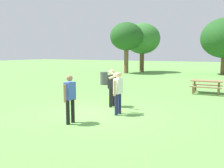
{
  "coord_description": "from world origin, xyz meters",
  "views": [
    {
      "loc": [
        4.75,
        -7.95,
        2.35
      ],
      "look_at": [
        -0.11,
        1.27,
        1.0
      ],
      "focal_mm": 38.49,
      "sensor_mm": 36.0,
      "label": 1
    }
  ],
  "objects_px": {
    "picnic_table_near": "(207,84)",
    "trash_can_further_along": "(104,78)",
    "person_catcher": "(112,85)",
    "person_thrower": "(70,96)",
    "person_bystander": "(118,90)",
    "tree_tall_left": "(126,37)",
    "tree_broad_center": "(142,39)",
    "frisbee": "(119,111)"
  },
  "relations": [
    {
      "from": "person_catcher",
      "to": "tree_broad_center",
      "type": "bearing_deg",
      "value": 107.04
    },
    {
      "from": "picnic_table_near",
      "to": "tree_tall_left",
      "type": "relative_size",
      "value": 0.3
    },
    {
      "from": "person_bystander",
      "to": "trash_can_further_along",
      "type": "distance_m",
      "value": 8.83
    },
    {
      "from": "picnic_table_near",
      "to": "trash_can_further_along",
      "type": "relative_size",
      "value": 1.8
    },
    {
      "from": "person_thrower",
      "to": "picnic_table_near",
      "type": "height_order",
      "value": "person_thrower"
    },
    {
      "from": "tree_tall_left",
      "to": "trash_can_further_along",
      "type": "bearing_deg",
      "value": -74.73
    },
    {
      "from": "person_catcher",
      "to": "picnic_table_near",
      "type": "distance_m",
      "value": 6.48
    },
    {
      "from": "trash_can_further_along",
      "to": "tree_broad_center",
      "type": "xyz_separation_m",
      "value": [
        -1.8,
        12.65,
        3.58
      ]
    },
    {
      "from": "tree_broad_center",
      "to": "frisbee",
      "type": "bearing_deg",
      "value": -71.77
    },
    {
      "from": "picnic_table_near",
      "to": "tree_broad_center",
      "type": "relative_size",
      "value": 0.29
    },
    {
      "from": "person_bystander",
      "to": "person_thrower",
      "type": "bearing_deg",
      "value": -115.96
    },
    {
      "from": "person_thrower",
      "to": "tree_broad_center",
      "type": "height_order",
      "value": "tree_broad_center"
    },
    {
      "from": "tree_tall_left",
      "to": "tree_broad_center",
      "type": "xyz_separation_m",
      "value": [
        0.94,
        2.61,
        -0.12
      ]
    },
    {
      "from": "picnic_table_near",
      "to": "tree_tall_left",
      "type": "distance_m",
      "value": 15.11
    },
    {
      "from": "person_catcher",
      "to": "trash_can_further_along",
      "type": "height_order",
      "value": "person_catcher"
    },
    {
      "from": "person_thrower",
      "to": "trash_can_further_along",
      "type": "bearing_deg",
      "value": 113.21
    },
    {
      "from": "person_bystander",
      "to": "tree_tall_left",
      "type": "height_order",
      "value": "tree_tall_left"
    },
    {
      "from": "tree_broad_center",
      "to": "trash_can_further_along",
      "type": "bearing_deg",
      "value": -81.9
    },
    {
      "from": "trash_can_further_along",
      "to": "tree_broad_center",
      "type": "distance_m",
      "value": 13.27
    },
    {
      "from": "person_catcher",
      "to": "tree_tall_left",
      "type": "bearing_deg",
      "value": 112.44
    },
    {
      "from": "person_thrower",
      "to": "picnic_table_near",
      "type": "relative_size",
      "value": 0.95
    },
    {
      "from": "person_catcher",
      "to": "frisbee",
      "type": "xyz_separation_m",
      "value": [
        0.65,
        -0.64,
        -0.95
      ]
    },
    {
      "from": "person_catcher",
      "to": "tree_broad_center",
      "type": "distance_m",
      "value": 20.04
    },
    {
      "from": "person_bystander",
      "to": "trash_can_further_along",
      "type": "height_order",
      "value": "person_bystander"
    },
    {
      "from": "person_catcher",
      "to": "picnic_table_near",
      "type": "relative_size",
      "value": 0.95
    },
    {
      "from": "trash_can_further_along",
      "to": "person_catcher",
      "type": "bearing_deg",
      "value": -57.53
    },
    {
      "from": "person_catcher",
      "to": "tree_tall_left",
      "type": "xyz_separation_m",
      "value": [
        -6.74,
        16.32,
        3.23
      ]
    },
    {
      "from": "person_catcher",
      "to": "trash_can_further_along",
      "type": "distance_m",
      "value": 7.47
    },
    {
      "from": "frisbee",
      "to": "picnic_table_near",
      "type": "xyz_separation_m",
      "value": [
        2.6,
        6.23,
        0.55
      ]
    },
    {
      "from": "person_bystander",
      "to": "picnic_table_near",
      "type": "distance_m",
      "value": 7.13
    },
    {
      "from": "person_bystander",
      "to": "tree_broad_center",
      "type": "distance_m",
      "value": 21.32
    },
    {
      "from": "frisbee",
      "to": "picnic_table_near",
      "type": "relative_size",
      "value": 0.16
    },
    {
      "from": "person_thrower",
      "to": "picnic_table_near",
      "type": "distance_m",
      "value": 9.12
    },
    {
      "from": "person_bystander",
      "to": "frisbee",
      "type": "xyz_separation_m",
      "value": [
        -0.16,
        0.46,
        -0.95
      ]
    },
    {
      "from": "tree_broad_center",
      "to": "person_catcher",
      "type": "bearing_deg",
      "value": -72.96
    },
    {
      "from": "person_catcher",
      "to": "tree_broad_center",
      "type": "xyz_separation_m",
      "value": [
        -5.8,
        18.93,
        3.11
      ]
    },
    {
      "from": "person_bystander",
      "to": "tree_broad_center",
      "type": "relative_size",
      "value": 0.28
    },
    {
      "from": "person_catcher",
      "to": "tree_tall_left",
      "type": "relative_size",
      "value": 0.28
    },
    {
      "from": "picnic_table_near",
      "to": "tree_tall_left",
      "type": "xyz_separation_m",
      "value": [
        -9.99,
        10.73,
        3.63
      ]
    },
    {
      "from": "tree_tall_left",
      "to": "person_bystander",
      "type": "bearing_deg",
      "value": -66.56
    },
    {
      "from": "person_thrower",
      "to": "trash_can_further_along",
      "type": "distance_m",
      "value": 10.0
    },
    {
      "from": "person_catcher",
      "to": "frisbee",
      "type": "bearing_deg",
      "value": -44.61
    }
  ]
}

